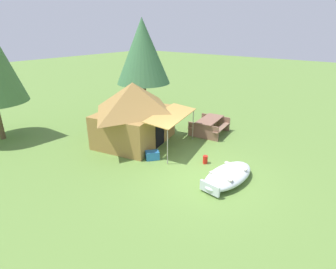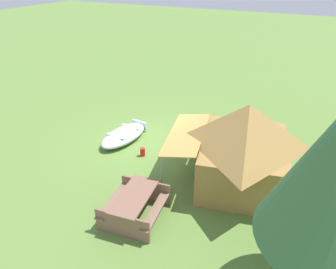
% 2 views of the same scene
% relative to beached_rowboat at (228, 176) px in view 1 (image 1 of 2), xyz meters
% --- Properties ---
extents(ground_plane, '(80.00, 80.00, 0.00)m').
position_rel_beached_rowboat_xyz_m(ground_plane, '(-0.20, 0.95, -0.23)').
color(ground_plane, olive).
extents(beached_rowboat, '(2.42, 1.30, 0.45)m').
position_rel_beached_rowboat_xyz_m(beached_rowboat, '(0.00, 0.00, 0.00)').
color(beached_rowboat, silver).
rests_on(beached_rowboat, ground_plane).
extents(canvas_cabin_tent, '(4.01, 4.35, 2.69)m').
position_rel_beached_rowboat_xyz_m(canvas_cabin_tent, '(0.56, 4.88, 1.16)').
color(canvas_cabin_tent, olive).
rests_on(canvas_cabin_tent, ground_plane).
extents(picnic_table, '(1.92, 1.72, 0.74)m').
position_rel_beached_rowboat_xyz_m(picnic_table, '(3.51, 2.71, 0.23)').
color(picnic_table, '#835C48').
rests_on(picnic_table, ground_plane).
extents(cooler_box, '(0.62, 0.59, 0.33)m').
position_rel_beached_rowboat_xyz_m(cooler_box, '(-0.30, 3.09, -0.07)').
color(cooler_box, '#2972B7').
rests_on(cooler_box, ground_plane).
extents(fuel_can, '(0.25, 0.25, 0.31)m').
position_rel_beached_rowboat_xyz_m(fuel_can, '(0.67, 1.26, -0.08)').
color(fuel_can, red).
rests_on(fuel_can, ground_plane).
extents(pine_tree_back_left, '(3.04, 3.04, 5.37)m').
position_rel_beached_rowboat_xyz_m(pine_tree_back_left, '(3.99, 7.44, 3.36)').
color(pine_tree_back_left, '#4F3726').
rests_on(pine_tree_back_left, ground_plane).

